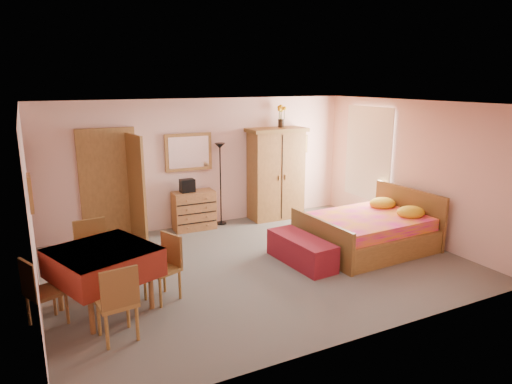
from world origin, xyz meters
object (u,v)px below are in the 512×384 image
wardrobe (276,174)px  dining_table (105,280)px  sunflower_vase (281,116)px  chair_south (116,301)px  bench (301,250)px  chair_west (46,291)px  floor_lamp (221,184)px  chair_north (95,256)px  bed (367,222)px  chair_east (162,269)px  stereo (187,186)px  wall_mirror (189,152)px  chest_of_drawers (194,210)px

wardrobe → dining_table: 4.84m
sunflower_vase → chair_south: sunflower_vase is taller
dining_table → chair_south: 0.78m
bench → chair_south: (-3.12, -0.95, 0.25)m
wardrobe → chair_west: wardrobe is taller
dining_table → floor_lamp: bearing=44.7°
dining_table → chair_north: bearing=91.5°
bench → dining_table: bearing=-176.7°
bed → chair_east: bed is taller
stereo → bench: bearing=-66.5°
sunflower_vase → bed: bearing=-82.0°
wardrobe → sunflower_vase: bearing=28.1°
wall_mirror → chair_west: 4.25m
chest_of_drawers → sunflower_vase: 2.72m
wall_mirror → chest_of_drawers: bearing=-88.4°
sunflower_vase → dining_table: sunflower_vase is taller
sunflower_vase → chair_west: bearing=-150.2°
sunflower_vase → bed: (0.35, -2.49, -1.71)m
chair_west → chair_east: chair_east is taller
stereo → chair_north: 2.89m
wardrobe → bench: 2.73m
chest_of_drawers → sunflower_vase: sunflower_vase is taller
stereo → chair_west: (-2.74, -2.76, -0.47)m
chest_of_drawers → dining_table: (-2.15, -2.67, 0.03)m
wardrobe → chair_north: bearing=-153.4°
chair_north → chair_west: 1.04m
bed → chair_east: 3.80m
chair_west → chair_north: bearing=116.3°
bench → chair_east: size_ratio=1.48×
bed → chair_south: bed is taller
wall_mirror → wardrobe: bearing=-5.8°
bed → chair_north: size_ratio=2.16×
wall_mirror → floor_lamp: size_ratio=0.56×
wall_mirror → bed: 3.71m
floor_lamp → bench: floor_lamp is taller
stereo → bed: 3.53m
wall_mirror → sunflower_vase: 2.14m
sunflower_vase → bed: size_ratio=0.22×
stereo → sunflower_vase: (2.14, 0.03, 1.29)m
chair_south → chair_east: 1.02m
floor_lamp → wardrobe: bearing=-5.0°
chair_east → wardrobe: bearing=-73.6°
chest_of_drawers → bed: bed is taller
wall_mirror → chair_south: size_ratio=1.02×
sunflower_vase → chair_east: (-3.44, -2.78, -1.75)m
chair_east → chair_north: bearing=21.6°
stereo → bed: bearing=-44.6°
floor_lamp → wardrobe: (1.25, -0.11, 0.13)m
chair_south → chair_north: size_ratio=0.94×
wall_mirror → chair_east: size_ratio=1.05×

